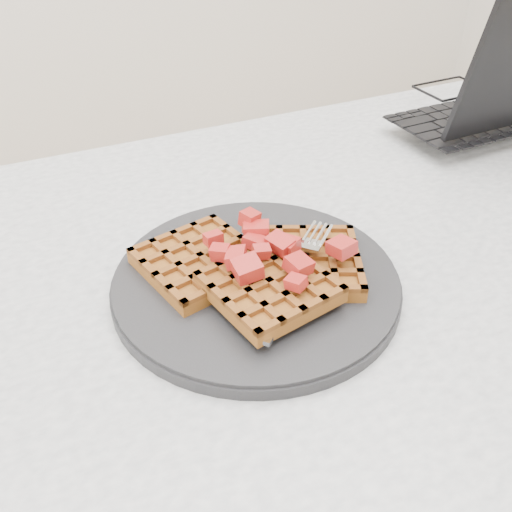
# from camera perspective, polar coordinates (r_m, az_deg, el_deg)

# --- Properties ---
(table) EXTENTS (1.20, 0.80, 0.75)m
(table) POSITION_cam_1_polar(r_m,az_deg,el_deg) (0.69, 10.46, -8.13)
(table) COLOR silver
(table) RESTS_ON ground
(plate) EXTENTS (0.29, 0.29, 0.02)m
(plate) POSITION_cam_1_polar(r_m,az_deg,el_deg) (0.57, 0.00, -2.60)
(plate) COLOR black
(plate) RESTS_ON table
(waffles) EXTENTS (0.23, 0.20, 0.03)m
(waffles) POSITION_cam_1_polar(r_m,az_deg,el_deg) (0.55, 0.18, -1.27)
(waffles) COLOR #91541E
(waffles) RESTS_ON plate
(strawberry_pile) EXTENTS (0.15, 0.15, 0.02)m
(strawberry_pile) POSITION_cam_1_polar(r_m,az_deg,el_deg) (0.54, 0.00, 1.19)
(strawberry_pile) COLOR maroon
(strawberry_pile) RESTS_ON waffles
(fork) EXTENTS (0.15, 0.14, 0.02)m
(fork) POSITION_cam_1_polar(r_m,az_deg,el_deg) (0.55, 4.35, -2.34)
(fork) COLOR silver
(fork) RESTS_ON plate
(laptop) EXTENTS (0.36, 0.27, 0.24)m
(laptop) POSITION_cam_1_polar(r_m,az_deg,el_deg) (0.99, 22.49, 14.37)
(laptop) COLOR black
(laptop) RESTS_ON table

